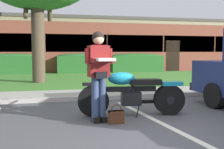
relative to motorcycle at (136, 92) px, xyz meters
name	(u,v)px	position (x,y,z in m)	size (l,w,h in m)	color
ground_plane	(146,128)	(-0.12, -0.94, -0.49)	(140.00, 140.00, 0.00)	#4C4C51
curb_strip	(110,97)	(-0.12, 1.96, -0.43)	(60.00, 0.20, 0.12)	#ADA89E
concrete_walk	(105,93)	(-0.12, 2.81, -0.45)	(60.00, 1.50, 0.08)	#ADA89E
grass_lawn	(86,79)	(-0.12, 7.35, -0.46)	(60.00, 7.59, 0.06)	#478433
stall_stripe_1	(163,124)	(0.29, -0.74, -0.49)	(0.12, 4.40, 0.01)	silver
motorcycle	(136,92)	(0.00, 0.00, 0.00)	(2.24, 0.82, 1.26)	black
rider_person	(99,69)	(-0.83, -0.35, 0.52)	(0.53, 0.62, 1.70)	black
handbag	(116,116)	(-0.54, -0.53, -0.34)	(0.28, 0.13, 0.36)	#562D19
hedge_center_left	(12,64)	(-3.98, 11.05, 0.16)	(3.13, 0.90, 1.24)	#286028
hedge_center_right	(78,63)	(-0.20, 11.05, 0.16)	(2.46, 0.90, 1.24)	#286028
hedge_right	(137,63)	(3.59, 11.05, 0.16)	(3.34, 0.90, 1.24)	#286028
brick_building	(94,46)	(1.73, 16.81, 1.32)	(22.88, 10.89, 3.61)	brown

